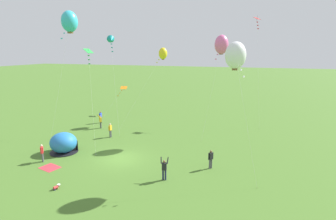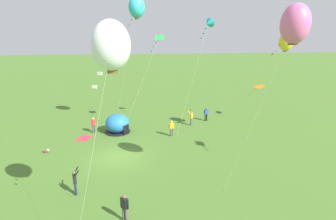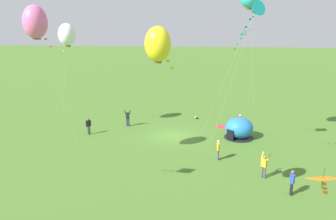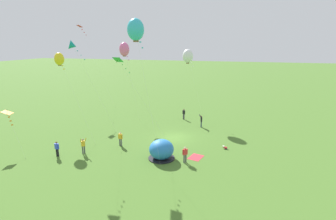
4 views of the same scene
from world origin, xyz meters
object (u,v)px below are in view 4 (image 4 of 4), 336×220
object	(u,v)px
kite_white	(188,56)
kite_green	(120,63)
popup_tent	(161,150)
person_near_tent	(120,138)
kite_yellow	(59,59)
person_arms_raised	(83,145)
kite_red	(81,29)
kite_pink	(124,49)
person_far_back	(184,114)
person_watching_sky	(57,148)
kite_orange	(8,114)
toddler_crawling	(225,147)
kite_teal	(73,46)
kite_cyan	(136,30)
person_flying_kite	(201,121)
person_strolling	(185,154)

from	to	relation	value
kite_white	kite_green	xyz separation A→B (m)	(-16.16, 3.73, -0.01)
popup_tent	person_near_tent	world-z (taller)	popup_tent
popup_tent	kite_yellow	size ratio (longest dim) A/B	0.26
person_arms_raised	kite_red	distance (m)	26.15
kite_yellow	kite_red	size ratio (longest dim) A/B	0.71
person_near_tent	kite_red	bearing A→B (deg)	42.92
kite_green	kite_pink	distance (m)	15.08
kite_pink	person_far_back	bearing A→B (deg)	-85.68
kite_white	kite_green	bearing A→B (deg)	167.02
kite_red	person_far_back	bearing A→B (deg)	-98.50
popup_tent	person_watching_sky	bearing A→B (deg)	103.47
kite_red	kite_orange	size ratio (longest dim) A/B	3.18
toddler_crawling	kite_orange	bearing A→B (deg)	105.99
kite_teal	kite_orange	bearing A→B (deg)	108.81
person_arms_raised	kite_cyan	bearing A→B (deg)	-79.58
kite_green	kite_pink	xyz separation A→B (m)	(13.78, 6.03, 1.05)
person_flying_kite	kite_teal	bearing A→B (deg)	133.27
person_near_tent	kite_red	distance (m)	25.48
toddler_crawling	kite_pink	bearing A→B (deg)	59.96
person_arms_raised	popup_tent	bearing A→B (deg)	-82.25
kite_pink	person_arms_raised	bearing A→B (deg)	-172.90
kite_white	person_far_back	bearing A→B (deg)	175.15
kite_teal	person_far_back	bearing A→B (deg)	-31.21
person_flying_kite	kite_cyan	bearing A→B (deg)	157.79
kite_white	kite_red	bearing A→B (deg)	86.31
kite_teal	person_near_tent	bearing A→B (deg)	-66.94
kite_yellow	person_flying_kite	bearing A→B (deg)	-70.22
kite_cyan	kite_pink	xyz separation A→B (m)	(14.36, 8.09, -2.21)
person_strolling	kite_yellow	xyz separation A→B (m)	(5.58, 18.41, 8.90)
kite_orange	kite_green	bearing A→B (deg)	-77.76
popup_tent	kite_orange	size ratio (longest dim) A/B	0.59
kite_cyan	kite_teal	xyz separation A→B (m)	(0.34, 7.41, -1.53)
kite_red	kite_teal	bearing A→B (deg)	-148.97
person_watching_sky	person_strolling	size ratio (longest dim) A/B	1.00
person_strolling	kite_teal	distance (m)	16.48
person_strolling	kite_green	bearing A→B (deg)	83.65
person_near_tent	kite_teal	world-z (taller)	kite_teal
kite_pink	kite_cyan	bearing A→B (deg)	-150.59
kite_pink	kite_orange	xyz separation A→B (m)	(-16.56, 6.79, -6.78)
person_near_tent	person_flying_kite	bearing A→B (deg)	-39.67
kite_yellow	person_arms_raised	bearing A→B (deg)	-132.33
person_far_back	person_flying_kite	bearing A→B (deg)	-134.02
person_strolling	person_far_back	bearing A→B (deg)	13.25
person_arms_raised	kite_orange	world-z (taller)	kite_orange
person_strolling	kite_green	xyz separation A→B (m)	(0.80, 7.19, 8.95)
toddler_crawling	kite_yellow	xyz separation A→B (m)	(0.77, 22.10, 9.69)
popup_tent	kite_red	size ratio (longest dim) A/B	0.19
person_far_back	kite_green	world-z (taller)	kite_green
popup_tent	kite_teal	size ratio (longest dim) A/B	0.23
kite_green	kite_red	distance (m)	24.05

